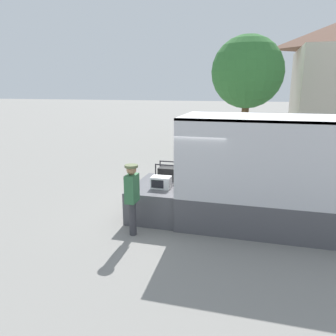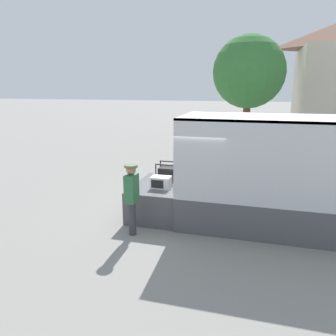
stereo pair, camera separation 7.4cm
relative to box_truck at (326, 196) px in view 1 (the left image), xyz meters
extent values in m
plane|color=gray|center=(-3.74, 0.00, -0.93)|extent=(160.00, 160.00, 0.00)
cube|color=#4C4C51|center=(-1.48, 0.00, -0.49)|extent=(4.51, 2.36, 0.90)
cube|color=silver|center=(-1.48, 1.15, 0.98)|extent=(4.51, 0.06, 2.03)
cube|color=silver|center=(-1.48, -1.15, 0.98)|extent=(4.51, 0.06, 2.03)
cube|color=silver|center=(-1.48, 0.00, 1.96)|extent=(4.51, 2.36, 0.06)
cylinder|color=yellow|center=(-2.56, -0.62, 0.12)|extent=(0.26, 0.26, 0.32)
cube|color=olive|center=(-1.10, 0.09, 0.10)|extent=(0.44, 0.32, 0.28)
cube|color=#B2A893|center=(-2.07, 0.40, 0.14)|extent=(0.44, 0.32, 0.35)
cube|color=#4C4C51|center=(-4.45, 0.00, -0.49)|extent=(1.42, 2.24, 0.90)
cube|color=white|center=(-4.31, -0.35, 0.13)|extent=(0.54, 0.37, 0.33)
cube|color=black|center=(-4.36, -0.54, 0.13)|extent=(0.35, 0.01, 0.22)
cube|color=black|center=(-4.36, 0.54, 0.15)|extent=(0.52, 0.41, 0.38)
cylinder|color=slate|center=(-4.16, 0.54, 0.17)|extent=(0.19, 0.22, 0.22)
cylinder|color=black|center=(-4.67, 0.30, 0.23)|extent=(0.04, 0.04, 0.52)
cylinder|color=black|center=(-4.06, 0.30, 0.23)|extent=(0.04, 0.04, 0.52)
cylinder|color=black|center=(-4.67, 0.77, 0.23)|extent=(0.04, 0.04, 0.52)
cylinder|color=black|center=(-4.06, 0.77, 0.23)|extent=(0.04, 0.04, 0.52)
cylinder|color=black|center=(-4.36, 0.30, 0.47)|extent=(0.61, 0.04, 0.04)
cylinder|color=black|center=(-4.36, 0.77, 0.47)|extent=(0.61, 0.04, 0.04)
cylinder|color=#38383D|center=(-4.69, -1.59, -0.49)|extent=(0.18, 0.18, 0.88)
cube|color=#336B42|center=(-4.69, -1.59, 0.30)|extent=(0.24, 0.44, 0.70)
sphere|color=tan|center=(-4.69, -1.59, 0.76)|extent=(0.24, 0.24, 0.24)
cylinder|color=#606B47|center=(-4.69, -1.59, 0.86)|extent=(0.33, 0.33, 0.06)
cylinder|color=brown|center=(-2.45, 8.54, 0.45)|extent=(0.36, 0.36, 2.76)
sphere|color=#337033|center=(-2.45, 8.54, 3.43)|extent=(3.56, 3.56, 3.56)
camera|label=1|loc=(-1.83, -8.75, 2.71)|focal=35.00mm
camera|label=2|loc=(-1.76, -8.73, 2.71)|focal=35.00mm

